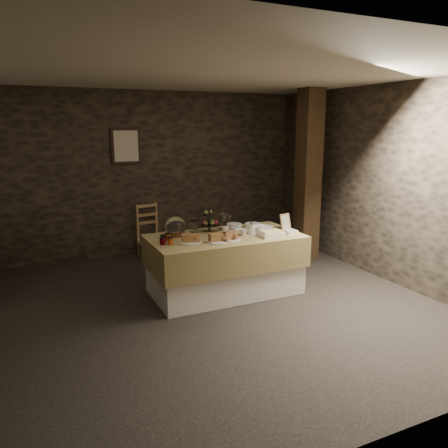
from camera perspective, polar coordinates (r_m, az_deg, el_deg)
name	(u,v)px	position (r m, az deg, el deg)	size (l,w,h in m)	color
ground_plane	(194,310)	(5.10, -3.97, -11.10)	(5.50, 5.00, 0.01)	black
room_shell	(192,173)	(4.69, -4.26, 6.63)	(5.52, 5.02, 2.60)	black
buffet_table	(225,260)	(5.45, 0.13, -4.72)	(1.86, 0.99, 0.74)	white
chair	(151,233)	(7.14, -9.53, -1.13)	(0.45, 0.44, 0.65)	#9B7545
timber_column	(308,176)	(6.83, 10.94, 6.12)	(0.30, 0.30, 2.60)	black
framed_picture	(126,146)	(7.00, -12.70, 9.90)	(0.45, 0.04, 0.55)	black
plate_stack_a	(234,227)	(5.58, 1.33, -0.45)	(0.19, 0.19, 0.10)	white
plate_stack_b	(253,226)	(5.67, 3.77, -0.32)	(0.20, 0.20, 0.09)	white
cutlery_holder	(251,229)	(5.44, 3.59, -0.69)	(0.10, 0.10, 0.12)	white
cup_a	(235,231)	(5.39, 1.50, -0.93)	(0.12, 0.12, 0.10)	white
cup_b	(243,232)	(5.36, 2.55, -1.08)	(0.09, 0.09, 0.08)	white
mug_c	(225,230)	(5.42, 0.14, -0.84)	(0.09, 0.09, 0.10)	white
mug_d	(260,230)	(5.49, 4.72, -0.76)	(0.08, 0.08, 0.09)	white
bowl	(262,229)	(5.62, 5.03, -0.61)	(0.24, 0.24, 0.06)	white
cake_dome	(175,228)	(5.33, -6.36, -0.54)	(0.26, 0.26, 0.26)	#9B7545
fruit_stand	(210,222)	(5.55, -1.89, 0.26)	(0.22, 0.22, 0.31)	black
bread_platter_left	(190,239)	(5.04, -4.42, -2.02)	(0.26, 0.26, 0.11)	white
bread_platter_center	(217,239)	(5.06, -0.86, -1.92)	(0.26, 0.26, 0.11)	white
bread_platter_right	(229,237)	(5.13, 0.70, -1.73)	(0.26, 0.26, 0.11)	white
jam_jars	(166,240)	(5.07, -7.57, -2.05)	(0.18, 0.26, 0.07)	#52030D
tart_dish	(271,234)	(5.36, 6.14, -1.25)	(0.30, 0.22, 0.07)	white
square_dish	(291,232)	(5.52, 8.69, -1.02)	(0.14, 0.14, 0.04)	white
menu_frame	(285,222)	(5.76, 8.03, 0.26)	(0.17, 0.02, 0.22)	#9B7545
storage_jar_a	(194,227)	(5.47, -3.94, -0.40)	(0.10, 0.10, 0.16)	white
storage_jar_b	(195,226)	(5.58, -3.85, -0.24)	(0.09, 0.09, 0.14)	white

